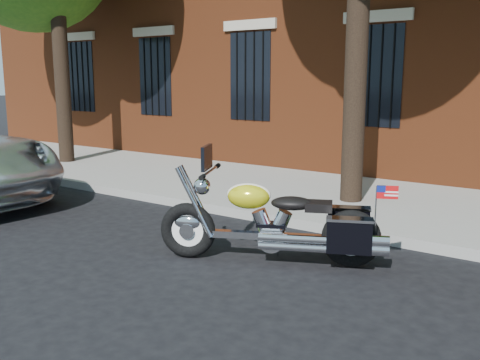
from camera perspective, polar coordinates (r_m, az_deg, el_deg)
The scene contains 4 objects.
ground at distance 7.01m, azimuth -1.75°, elevation -7.20°, with size 120.00×120.00×0.00m, color black.
curb at distance 8.09m, azimuth 4.12°, elevation -4.20°, with size 40.00×0.16×0.15m, color gray.
sidewalk at distance 9.71m, azimuth 9.84°, elevation -1.79°, with size 40.00×3.60×0.15m, color gray.
motorcycle at distance 6.31m, azimuth 4.20°, elevation -4.82°, with size 2.66×1.47×1.39m.
Camera 1 is at (4.00, -5.33, 2.17)m, focal length 40.00 mm.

